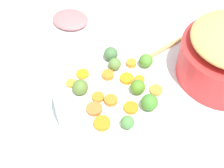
% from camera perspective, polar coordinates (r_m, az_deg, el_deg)
% --- Properties ---
extents(tabletop, '(2.40, 2.40, 0.02)m').
position_cam_1_polar(tabletop, '(0.88, 1.36, -3.65)').
color(tabletop, white).
rests_on(tabletop, ground).
extents(serving_bowl_carrots, '(0.28, 0.28, 0.08)m').
position_cam_1_polar(serving_bowl_carrots, '(0.83, 0.00, -2.23)').
color(serving_bowl_carrots, white).
rests_on(serving_bowl_carrots, tabletop).
extents(carrot_slice_0, '(0.03, 0.03, 0.01)m').
position_cam_1_polar(carrot_slice_0, '(0.81, -0.71, 1.55)').
color(carrot_slice_0, orange).
rests_on(carrot_slice_0, serving_bowl_carrots).
extents(carrot_slice_1, '(0.04, 0.04, 0.01)m').
position_cam_1_polar(carrot_slice_1, '(0.82, -4.98, 1.69)').
color(carrot_slice_1, orange).
rests_on(carrot_slice_1, serving_bowl_carrots).
extents(carrot_slice_2, '(0.03, 0.03, 0.01)m').
position_cam_1_polar(carrot_slice_2, '(0.78, -2.37, -2.22)').
color(carrot_slice_2, orange).
rests_on(carrot_slice_2, serving_bowl_carrots).
extents(carrot_slice_3, '(0.03, 0.03, 0.01)m').
position_cam_1_polar(carrot_slice_3, '(0.81, 4.66, 0.78)').
color(carrot_slice_3, orange).
rests_on(carrot_slice_3, serving_bowl_carrots).
extents(carrot_slice_4, '(0.05, 0.05, 0.01)m').
position_cam_1_polar(carrot_slice_4, '(0.75, -3.00, -4.21)').
color(carrot_slice_4, orange).
rests_on(carrot_slice_4, serving_bowl_carrots).
extents(carrot_slice_5, '(0.04, 0.04, 0.01)m').
position_cam_1_polar(carrot_slice_5, '(0.77, -0.22, -2.76)').
color(carrot_slice_5, orange).
rests_on(carrot_slice_5, serving_bowl_carrots).
extents(carrot_slice_6, '(0.04, 0.04, 0.01)m').
position_cam_1_polar(carrot_slice_6, '(0.81, 2.49, 0.92)').
color(carrot_slice_6, orange).
rests_on(carrot_slice_6, serving_bowl_carrots).
extents(carrot_slice_7, '(0.05, 0.05, 0.01)m').
position_cam_1_polar(carrot_slice_7, '(0.76, 3.21, -4.02)').
color(carrot_slice_7, orange).
rests_on(carrot_slice_7, serving_bowl_carrots).
extents(carrot_slice_8, '(0.04, 0.04, 0.01)m').
position_cam_1_polar(carrot_slice_8, '(0.79, 7.43, -1.02)').
color(carrot_slice_8, orange).
rests_on(carrot_slice_8, serving_bowl_carrots).
extents(carrot_slice_9, '(0.03, 0.03, 0.01)m').
position_cam_1_polar(carrot_slice_9, '(0.81, -6.90, 0.13)').
color(carrot_slice_9, orange).
rests_on(carrot_slice_9, serving_bowl_carrots).
extents(carrot_slice_10, '(0.03, 0.03, 0.01)m').
position_cam_1_polar(carrot_slice_10, '(0.84, 3.27, 3.51)').
color(carrot_slice_10, orange).
rests_on(carrot_slice_10, serving_bowl_carrots).
extents(carrot_slice_11, '(0.05, 0.05, 0.01)m').
position_cam_1_polar(carrot_slice_11, '(0.73, -1.70, -6.65)').
color(carrot_slice_11, orange).
rests_on(carrot_slice_11, serving_bowl_carrots).
extents(brussels_sprout_0, '(0.03, 0.03, 0.03)m').
position_cam_1_polar(brussels_sprout_0, '(0.83, 0.47, 3.38)').
color(brussels_sprout_0, '#587E3B').
rests_on(brussels_sprout_0, serving_bowl_carrots).
extents(brussels_sprout_1, '(0.04, 0.04, 0.04)m').
position_cam_1_polar(brussels_sprout_1, '(0.78, 4.38, -0.51)').
color(brussels_sprout_1, '#4F8024').
rests_on(brussels_sprout_1, serving_bowl_carrots).
extents(brussels_sprout_2, '(0.04, 0.04, 0.04)m').
position_cam_1_polar(brussels_sprout_2, '(0.78, -5.36, -0.53)').
color(brussels_sprout_2, '#587531').
rests_on(brussels_sprout_2, serving_bowl_carrots).
extents(brussels_sprout_3, '(0.04, 0.04, 0.04)m').
position_cam_1_polar(brussels_sprout_3, '(0.85, -0.19, 5.11)').
color(brussels_sprout_3, '#446C3D').
rests_on(brussels_sprout_3, serving_bowl_carrots).
extents(brussels_sprout_4, '(0.04, 0.04, 0.04)m').
position_cam_1_polar(brussels_sprout_4, '(0.75, 6.36, -3.08)').
color(brussels_sprout_4, '#44812B').
rests_on(brussels_sprout_4, serving_bowl_carrots).
extents(brussels_sprout_5, '(0.03, 0.03, 0.03)m').
position_cam_1_polar(brussels_sprout_5, '(0.84, 5.75, 3.94)').
color(brussels_sprout_5, '#4D852C').
rests_on(brussels_sprout_5, serving_bowl_carrots).
extents(brussels_sprout_6, '(0.03, 0.03, 0.03)m').
position_cam_1_polar(brussels_sprout_6, '(0.72, 2.65, -6.46)').
color(brussels_sprout_6, '#4C8440').
rests_on(brussels_sprout_6, serving_bowl_carrots).
extents(wooden_spoon, '(0.24, 0.23, 0.01)m').
position_cam_1_polar(wooden_spoon, '(1.08, 13.47, 8.57)').
color(wooden_spoon, tan).
rests_on(wooden_spoon, tabletop).
extents(ham_plate, '(0.23, 0.23, 0.01)m').
position_cam_1_polar(ham_plate, '(1.08, -5.86, 9.99)').
color(ham_plate, white).
rests_on(ham_plate, tabletop).
extents(ham_slice_main, '(0.13, 0.14, 0.02)m').
position_cam_1_polar(ham_slice_main, '(1.07, -7.05, 10.77)').
color(ham_slice_main, '#BB686A').
rests_on(ham_slice_main, ham_plate).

